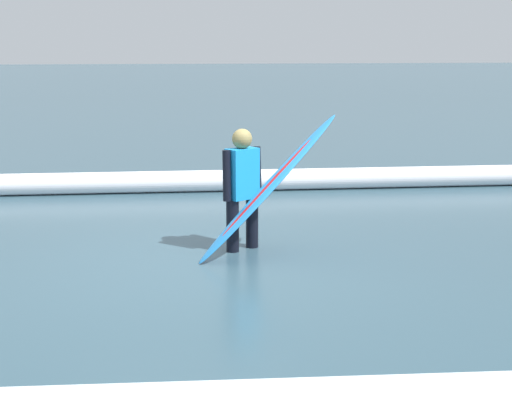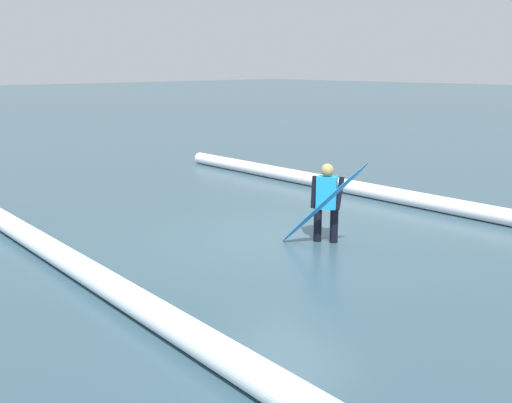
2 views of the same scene
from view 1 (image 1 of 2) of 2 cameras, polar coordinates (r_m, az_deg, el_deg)
The scene contains 4 objects.
ground_plane at distance 7.71m, azimuth -5.26°, elevation -4.79°, with size 162.62×162.62×0.00m, color #324E5B.
surfer at distance 8.01m, azimuth -1.08°, elevation 1.42°, with size 0.45×0.39×1.35m.
surfboard at distance 7.69m, azimuth 0.92°, elevation 1.03°, with size 1.59×0.58×1.54m.
wave_crest_foreground at distance 11.40m, azimuth -1.77°, elevation 1.67°, with size 0.33×0.33×16.66m, color white.
Camera 1 is at (0.34, 7.37, 2.24)m, focal length 51.19 mm.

